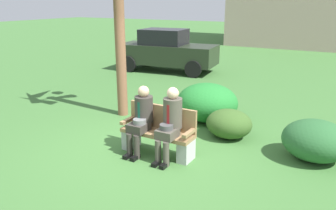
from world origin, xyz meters
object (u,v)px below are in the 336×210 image
park_bench (159,133)px  shrub_near_bench (229,124)px  shrub_far_lawn (316,140)px  seated_man_right (170,121)px  shrub_mid_lawn (207,102)px  parked_car_near (167,51)px  seated_man_left (141,117)px

park_bench → shrub_near_bench: size_ratio=1.45×
shrub_far_lawn → shrub_near_bench: bearing=172.1°
seated_man_right → shrub_mid_lawn: seated_man_right is taller
seated_man_right → shrub_near_bench: seated_man_right is taller
seated_man_right → shrub_mid_lawn: 2.26m
park_bench → seated_man_right: bearing=-21.6°
park_bench → shrub_mid_lawn: size_ratio=0.96×
park_bench → seated_man_right: seated_man_right is taller
shrub_mid_lawn → seated_man_right: bearing=-83.9°
seated_man_right → parked_car_near: (-4.04, 6.95, 0.10)m
seated_man_right → shrub_far_lawn: seated_man_right is taller
shrub_mid_lawn → parked_car_near: parked_car_near is taller
seated_man_right → shrub_near_bench: size_ratio=1.37×
seated_man_right → seated_man_left: bearing=-179.5°
seated_man_left → parked_car_near: size_ratio=0.31×
park_bench → seated_man_left: (-0.30, -0.13, 0.31)m
shrub_mid_lawn → parked_car_near: 6.08m
park_bench → seated_man_right: size_ratio=1.06×
shrub_near_bench → shrub_far_lawn: size_ratio=0.82×
park_bench → parked_car_near: bearing=118.7°
park_bench → seated_man_left: seated_man_left is taller
seated_man_left → parked_car_near: parked_car_near is taller
shrub_near_bench → parked_car_near: size_ratio=0.24×
parked_car_near → park_bench: bearing=-61.3°
park_bench → parked_car_near: size_ratio=0.34×
shrub_far_lawn → parked_car_near: parked_car_near is taller
seated_man_left → seated_man_right: size_ratio=0.96×
park_bench → shrub_near_bench: 1.64m
seated_man_left → parked_car_near: (-3.43, 6.96, 0.13)m
park_bench → shrub_mid_lawn: shrub_mid_lawn is taller
park_bench → shrub_far_lawn: bearing=23.8°
shrub_near_bench → shrub_far_lawn: shrub_far_lawn is taller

